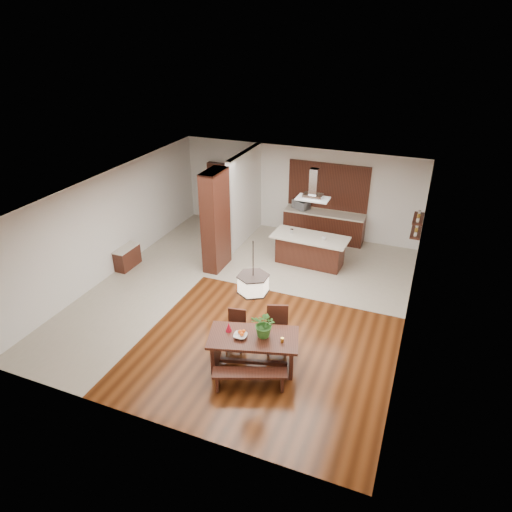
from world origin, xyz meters
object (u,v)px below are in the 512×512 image
at_px(dining_bench, 250,380).
at_px(dining_chair_left, 235,331).
at_px(kitchen_island, 310,250).
at_px(range_hood, 314,184).
at_px(island_cup, 324,238).
at_px(dining_chair_right, 277,331).
at_px(dining_table, 253,344).
at_px(fruit_bowl, 240,336).
at_px(foliage_plant, 265,325).
at_px(hallway_console, 127,257).
at_px(microwave, 301,204).
at_px(pendant_lantern, 253,273).

height_order(dining_bench, dining_chair_left, dining_chair_left).
relative_size(kitchen_island, range_hood, 2.48).
distance_m(dining_chair_left, island_cup, 4.38).
bearing_deg(dining_chair_right, island_cup, 70.80).
bearing_deg(range_hood, kitchen_island, -90.00).
distance_m(kitchen_island, range_hood, 2.00).
distance_m(dining_table, fruit_bowl, 0.35).
bearing_deg(dining_bench, foliage_plant, 87.92).
bearing_deg(fruit_bowl, dining_bench, -51.06).
bearing_deg(dining_chair_right, dining_chair_left, 176.29).
relative_size(fruit_bowl, range_hood, 0.30).
relative_size(foliage_plant, island_cup, 4.84).
bearing_deg(dining_chair_left, dining_chair_right, 6.09).
xyz_separation_m(dining_chair_right, foliage_plant, (-0.08, -0.56, 0.52)).
xyz_separation_m(dining_chair_right, fruit_bowl, (-0.52, -0.78, 0.27)).
relative_size(hallway_console, dining_chair_left, 0.97).
distance_m(kitchen_island, microwave, 2.14).
height_order(dining_chair_right, island_cup, dining_chair_right).
relative_size(hallway_console, foliage_plant, 1.55).
height_order(foliage_plant, range_hood, range_hood).
xyz_separation_m(dining_table, kitchen_island, (-0.16, 4.79, -0.09)).
relative_size(dining_chair_left, dining_chair_right, 0.87).
distance_m(hallway_console, fruit_bowl, 5.54).
bearing_deg(foliage_plant, range_hood, 94.48).
xyz_separation_m(dining_table, microwave, (-1.02, 6.65, 0.54)).
xyz_separation_m(dining_chair_left, pendant_lantern, (0.59, -0.41, 1.79)).
relative_size(hallway_console, island_cup, 7.50).
distance_m(foliage_plant, island_cup, 4.58).
height_order(hallway_console, range_hood, range_hood).
relative_size(range_hood, island_cup, 7.67).
bearing_deg(island_cup, dining_bench, -90.82).
bearing_deg(kitchen_island, dining_table, -85.49).
bearing_deg(dining_table, range_hood, 91.93).
bearing_deg(dining_bench, dining_chair_right, 85.35).
height_order(dining_chair_left, fruit_bowl, dining_chair_left).
height_order(fruit_bowl, kitchen_island, kitchen_island).
xyz_separation_m(hallway_console, dining_chair_right, (5.31, -1.97, 0.21)).
relative_size(dining_bench, range_hood, 1.61).
height_order(hallway_console, dining_bench, hallway_console).
height_order(hallway_console, dining_table, dining_table).
distance_m(pendant_lantern, island_cup, 4.86).
height_order(hallway_console, dining_chair_right, dining_chair_right).
distance_m(foliage_plant, kitchen_island, 4.74).
bearing_deg(island_cup, hallway_console, -158.76).
bearing_deg(foliage_plant, kitchen_island, 94.49).
relative_size(dining_chair_right, kitchen_island, 0.47).
height_order(hallway_console, fruit_bowl, fruit_bowl).
bearing_deg(dining_table, island_cup, 86.87).
distance_m(dining_table, dining_chair_left, 0.73).
bearing_deg(dining_table, foliage_plant, 26.15).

